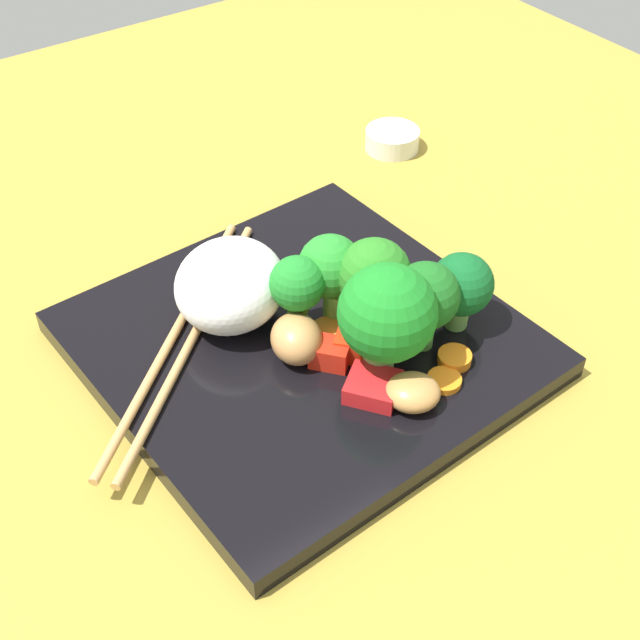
{
  "coord_description": "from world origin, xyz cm",
  "views": [
    {
      "loc": [
        22.74,
        34.26,
        40.25
      ],
      "look_at": [
        -0.52,
        1.24,
        3.61
      ],
      "focal_mm": 48.02,
      "sensor_mm": 36.0,
      "label": 1
    }
  ],
  "objects_px": {
    "chopstick_pair": "(183,337)",
    "sauce_cup": "(392,139)",
    "rice_mound": "(230,285)",
    "carrot_slice_0": "(444,380)",
    "broccoli_floret_0": "(426,297)",
    "square_plate": "(303,344)"
  },
  "relations": [
    {
      "from": "broccoli_floret_0",
      "to": "sauce_cup",
      "type": "distance_m",
      "value": 0.27
    },
    {
      "from": "square_plate",
      "to": "rice_mound",
      "type": "relative_size",
      "value": 3.33
    },
    {
      "from": "rice_mound",
      "to": "chopstick_pair",
      "type": "distance_m",
      "value": 0.05
    },
    {
      "from": "chopstick_pair",
      "to": "sauce_cup",
      "type": "distance_m",
      "value": 0.31
    },
    {
      "from": "rice_mound",
      "to": "broccoli_floret_0",
      "type": "distance_m",
      "value": 0.13
    },
    {
      "from": "broccoli_floret_0",
      "to": "carrot_slice_0",
      "type": "distance_m",
      "value": 0.05
    },
    {
      "from": "square_plate",
      "to": "broccoli_floret_0",
      "type": "height_order",
      "value": "broccoli_floret_0"
    },
    {
      "from": "rice_mound",
      "to": "broccoli_floret_0",
      "type": "xyz_separation_m",
      "value": [
        -0.09,
        0.09,
        0.01
      ]
    },
    {
      "from": "carrot_slice_0",
      "to": "chopstick_pair",
      "type": "distance_m",
      "value": 0.17
    },
    {
      "from": "broccoli_floret_0",
      "to": "carrot_slice_0",
      "type": "xyz_separation_m",
      "value": [
        0.01,
        0.04,
        -0.04
      ]
    },
    {
      "from": "sauce_cup",
      "to": "rice_mound",
      "type": "bearing_deg",
      "value": 28.12
    },
    {
      "from": "carrot_slice_0",
      "to": "chopstick_pair",
      "type": "relative_size",
      "value": 0.11
    },
    {
      "from": "rice_mound",
      "to": "broccoli_floret_0",
      "type": "relative_size",
      "value": 1.26
    },
    {
      "from": "broccoli_floret_0",
      "to": "chopstick_pair",
      "type": "xyz_separation_m",
      "value": [
        0.13,
        -0.09,
        -0.04
      ]
    },
    {
      "from": "rice_mound",
      "to": "chopstick_pair",
      "type": "xyz_separation_m",
      "value": [
        0.04,
        0.0,
        -0.02
      ]
    },
    {
      "from": "rice_mound",
      "to": "chopstick_pair",
      "type": "height_order",
      "value": "rice_mound"
    },
    {
      "from": "square_plate",
      "to": "broccoli_floret_0",
      "type": "distance_m",
      "value": 0.09
    },
    {
      "from": "sauce_cup",
      "to": "carrot_slice_0",
      "type": "bearing_deg",
      "value": 57.18
    },
    {
      "from": "rice_mound",
      "to": "chopstick_pair",
      "type": "relative_size",
      "value": 0.4
    },
    {
      "from": "broccoli_floret_0",
      "to": "sauce_cup",
      "type": "height_order",
      "value": "broccoli_floret_0"
    },
    {
      "from": "square_plate",
      "to": "carrot_slice_0",
      "type": "distance_m",
      "value": 0.1
    },
    {
      "from": "sauce_cup",
      "to": "chopstick_pair",
      "type": "bearing_deg",
      "value": 24.88
    }
  ]
}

